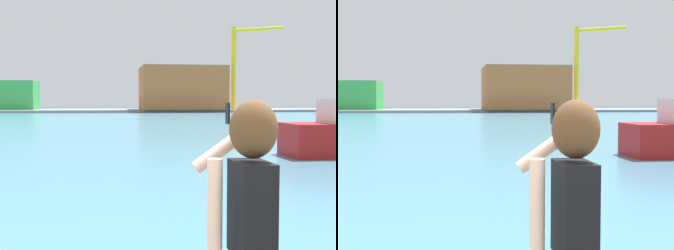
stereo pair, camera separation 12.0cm
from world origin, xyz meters
The scene contains 6 objects.
ground_plane centered at (0.00, 50.00, 0.00)m, with size 220.00×220.00×0.00m, color #334751.
harbor_water centered at (0.00, 52.00, 0.01)m, with size 140.00×100.00×0.02m, color teal.
far_shore_dock centered at (0.00, 92.00, 0.24)m, with size 140.00×20.00×0.49m, color gray.
person_photographer centered at (-0.09, 0.20, 1.65)m, with size 0.52×0.55×1.74m.
warehouse_right centered at (14.40, 87.72, 4.79)m, with size 16.49×12.60×8.59m, color #B26633.
port_crane centered at (25.92, 86.25, 10.53)m, with size 9.07×5.81×16.72m.
Camera 1 is at (-0.92, -2.30, 2.32)m, focal length 48.09 mm.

